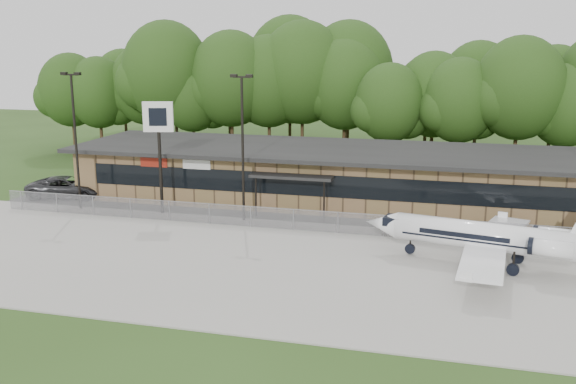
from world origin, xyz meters
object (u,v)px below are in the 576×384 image
(terminal, at_px, (333,174))
(business_jet, at_px, (493,238))
(suv, at_px, (67,187))
(pole_sign, at_px, (159,129))

(terminal, bearing_deg, business_jet, -48.66)
(suv, relative_size, pole_sign, 0.76)
(suv, xyz_separation_m, pole_sign, (9.64, -2.70, 5.43))
(business_jet, distance_m, pole_sign, 24.11)
(suv, distance_m, pole_sign, 11.39)
(terminal, xyz_separation_m, pole_sign, (-11.41, -7.14, 4.12))
(suv, height_order, pole_sign, pole_sign)
(business_jet, height_order, pole_sign, pole_sign)
(terminal, relative_size, business_jet, 2.91)
(business_jet, bearing_deg, suv, 176.33)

